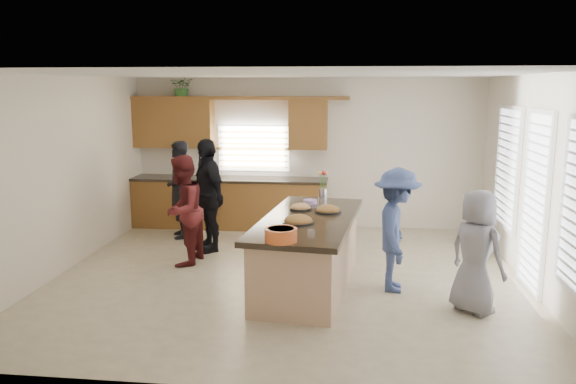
# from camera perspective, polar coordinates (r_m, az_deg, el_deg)

# --- Properties ---
(floor) EXTENTS (6.50, 6.50, 0.00)m
(floor) POSITION_cam_1_polar(r_m,az_deg,el_deg) (8.00, -0.01, -8.61)
(floor) COLOR beige
(floor) RESTS_ON ground
(room_shell) EXTENTS (6.52, 6.02, 2.81)m
(room_shell) POSITION_cam_1_polar(r_m,az_deg,el_deg) (7.59, -0.01, 5.07)
(room_shell) COLOR silver
(room_shell) RESTS_ON ground
(back_cabinetry) EXTENTS (4.08, 0.66, 2.46)m
(back_cabinetry) POSITION_cam_1_polar(r_m,az_deg,el_deg) (10.64, -6.19, 1.27)
(back_cabinetry) COLOR brown
(back_cabinetry) RESTS_ON ground
(right_wall_glazing) EXTENTS (0.06, 4.00, 2.25)m
(right_wall_glazing) POSITION_cam_1_polar(r_m,az_deg,el_deg) (7.84, 23.94, 0.20)
(right_wall_glazing) COLOR white
(right_wall_glazing) RESTS_ON ground
(island) EXTENTS (1.44, 2.81, 0.95)m
(island) POSITION_cam_1_polar(r_m,az_deg,el_deg) (7.51, 2.07, -6.29)
(island) COLOR tan
(island) RESTS_ON ground
(platter_front) EXTENTS (0.40, 0.40, 0.16)m
(platter_front) POSITION_cam_1_polar(r_m,az_deg,el_deg) (7.06, 1.06, -2.98)
(platter_front) COLOR black
(platter_front) RESTS_ON island
(platter_mid) EXTENTS (0.36, 0.36, 0.15)m
(platter_mid) POSITION_cam_1_polar(r_m,az_deg,el_deg) (7.68, 4.09, -1.88)
(platter_mid) COLOR black
(platter_mid) RESTS_ON island
(platter_back) EXTENTS (0.31, 0.31, 0.13)m
(platter_back) POSITION_cam_1_polar(r_m,az_deg,el_deg) (7.83, 1.29, -1.61)
(platter_back) COLOR black
(platter_back) RESTS_ON island
(salad_bowl) EXTENTS (0.37, 0.37, 0.15)m
(salad_bowl) POSITION_cam_1_polar(r_m,az_deg,el_deg) (6.24, -0.72, -4.30)
(salad_bowl) COLOR orange
(salad_bowl) RESTS_ON island
(clear_cup) EXTENTS (0.08, 0.08, 0.09)m
(clear_cup) POSITION_cam_1_polar(r_m,az_deg,el_deg) (6.39, 2.35, -4.28)
(clear_cup) COLOR white
(clear_cup) RESTS_ON island
(plate_stack) EXTENTS (0.20, 0.20, 0.06)m
(plate_stack) POSITION_cam_1_polar(r_m,az_deg,el_deg) (8.23, 2.28, -0.99)
(plate_stack) COLOR #C194D7
(plate_stack) RESTS_ON island
(flower_vase) EXTENTS (0.14, 0.14, 0.43)m
(flower_vase) POSITION_cam_1_polar(r_m,az_deg,el_deg) (8.54, 3.58, 0.73)
(flower_vase) COLOR silver
(flower_vase) RESTS_ON island
(potted_plant) EXTENTS (0.47, 0.42, 0.47)m
(potted_plant) POSITION_cam_1_polar(r_m,az_deg,el_deg) (10.79, -10.70, 10.48)
(potted_plant) COLOR #39742E
(potted_plant) RESTS_ON back_cabinetry
(woman_left_back) EXTENTS (0.62, 0.73, 1.71)m
(woman_left_back) POSITION_cam_1_polar(r_m,az_deg,el_deg) (10.03, -11.02, 0.23)
(woman_left_back) COLOR black
(woman_left_back) RESTS_ON ground
(woman_left_mid) EXTENTS (0.71, 0.87, 1.65)m
(woman_left_mid) POSITION_cam_1_polar(r_m,az_deg,el_deg) (8.50, -10.66, -1.85)
(woman_left_mid) COLOR maroon
(woman_left_mid) RESTS_ON ground
(woman_left_front) EXTENTS (0.99, 1.13, 1.83)m
(woman_left_front) POSITION_cam_1_polar(r_m,az_deg,el_deg) (9.14, -8.16, -0.32)
(woman_left_front) COLOR black
(woman_left_front) RESTS_ON ground
(woman_right_back) EXTENTS (0.67, 1.09, 1.62)m
(woman_right_back) POSITION_cam_1_polar(r_m,az_deg,el_deg) (7.42, 10.97, -3.81)
(woman_right_back) COLOR #394B7E
(woman_right_back) RESTS_ON ground
(woman_right_front) EXTENTS (0.83, 0.86, 1.48)m
(woman_right_front) POSITION_cam_1_polar(r_m,az_deg,el_deg) (6.95, 18.59, -5.78)
(woman_right_front) COLOR gray
(woman_right_front) RESTS_ON ground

